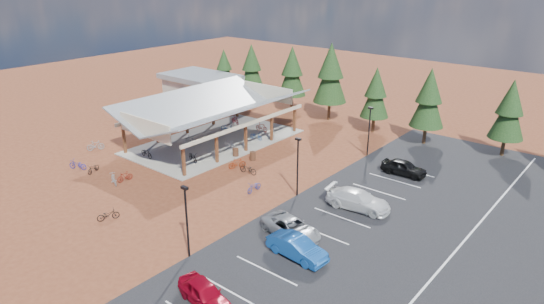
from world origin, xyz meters
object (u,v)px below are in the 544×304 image
object	(u,v)px
bike_4	(193,157)
bike_8	(93,168)
outbuilding	(201,87)
bike_12	(108,215)
bike_5	(230,144)
car_0	(205,294)
trash_bin_1	(253,156)
bike_7	(262,127)
bike_11	(125,176)
lamp_post_0	(187,217)
lamp_post_1	(298,163)
bike_2	(228,127)
car_1	(297,247)
bike_1	(190,140)
bike_15	(237,163)
bike_9	(95,145)
bike_6	(256,136)
bike_16	(248,169)
car_2	(291,228)
bike_pavilion	(214,109)
bike_14	(254,187)
car_3	(358,200)
bike_3	(235,120)
lamp_post_2	(369,128)
bike_10	(78,165)
car_4	(404,167)
trash_bin_0	(236,153)
bike_0	(146,153)

from	to	relation	value
bike_4	bike_8	xyz separation A→B (m)	(-5.26, -7.66, -0.17)
outbuilding	bike_12	bearing A→B (deg)	-54.43
bike_5	car_0	size ratio (longest dim) A/B	0.43
trash_bin_1	bike_7	xyz separation A→B (m)	(-5.07, 7.25, 0.17)
bike_8	bike_11	distance (m)	4.02
lamp_post_0	lamp_post_1	world-z (taller)	same
bike_2	car_1	bearing A→B (deg)	-145.52
bike_1	bike_15	size ratio (longest dim) A/B	0.91
bike_8	bike_9	distance (m)	6.23
bike_9	trash_bin_1	bearing A→B (deg)	-123.98
bike_6	lamp_post_0	bearing A→B (deg)	-152.10
bike_16	car_2	world-z (taller)	car_2
bike_5	bike_11	xyz separation A→B (m)	(-1.53, -11.90, -0.16)
lamp_post_1	car_1	world-z (taller)	lamp_post_1
bike_pavilion	car_0	distance (m)	27.82
trash_bin_1	bike_4	world-z (taller)	bike_4
car_1	trash_bin_1	bearing A→B (deg)	54.55
bike_9	bike_14	size ratio (longest dim) A/B	1.01
outbuilding	bike_12	xyz separation A→B (m)	(20.43, -28.57, -1.59)
trash_bin_1	bike_16	world-z (taller)	bike_16
car_3	bike_3	bearing A→B (deg)	59.59
bike_5	bike_9	xyz separation A→B (m)	(-10.68, -9.20, -0.08)
lamp_post_2	bike_3	xyz separation A→B (m)	(-17.49, -1.15, -2.34)
lamp_post_0	bike_8	world-z (taller)	lamp_post_0
bike_2	bike_10	size ratio (longest dim) A/B	0.94
bike_1	bike_4	bearing A→B (deg)	-129.17
outbuilding	trash_bin_1	world-z (taller)	outbuilding
bike_pavilion	car_0	size ratio (longest dim) A/B	4.84
bike_14	lamp_post_1	bearing A→B (deg)	25.48
outbuilding	car_1	xyz separation A→B (m)	(34.60, -23.51, -1.27)
bike_4	car_4	size ratio (longest dim) A/B	0.45
lamp_post_1	bike_11	distance (m)	15.84
outbuilding	car_1	world-z (taller)	outbuilding
lamp_post_1	bike_8	distance (m)	19.66
bike_5	bike_7	size ratio (longest dim) A/B	0.99
bike_6	bike_11	world-z (taller)	bike_6
bike_15	car_3	distance (m)	13.13
bike_8	bike_14	distance (m)	15.79
bike_pavilion	lamp_post_0	xyz separation A→B (m)	(15.00, -17.00, -0.85)
bike_6	bike_15	size ratio (longest dim) A/B	0.92
bike_pavilion	car_1	size ratio (longest dim) A/B	4.46
bike_5	car_1	world-z (taller)	car_1
bike_5	bike_1	bearing A→B (deg)	116.10
trash_bin_0	car_1	world-z (taller)	car_1
lamp_post_0	bike_0	distance (m)	19.33
trash_bin_0	car_1	bearing A→B (deg)	-34.18
trash_bin_0	bike_15	xyz separation A→B (m)	(2.24, -2.13, 0.07)
bike_pavilion	bike_12	size ratio (longest dim) A/B	11.56
bike_0	bike_16	size ratio (longest dim) A/B	0.98
lamp_post_1	bike_9	world-z (taller)	lamp_post_1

